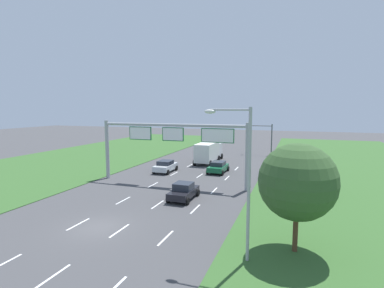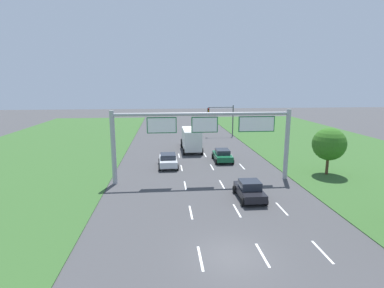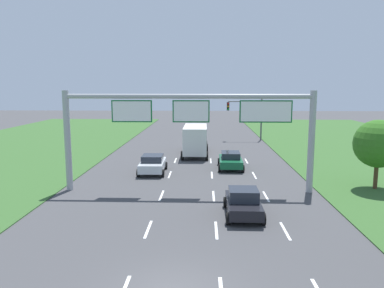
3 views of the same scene
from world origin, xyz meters
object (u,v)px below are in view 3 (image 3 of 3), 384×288
object	(u,v)px
car_mid_lane	(243,202)
roadside_tree_mid	(378,144)
car_near_red	(153,164)
sign_gantry	(192,121)
car_lead_silver	(231,160)
traffic_light_mast	(247,112)
box_truck	(196,139)

from	to	relation	value
car_mid_lane	roadside_tree_mid	size ratio (longest dim) A/B	0.80
car_mid_lane	roadside_tree_mid	distance (m)	11.81
car_near_red	sign_gantry	bearing A→B (deg)	-58.08
car_lead_silver	sign_gantry	xyz separation A→B (m)	(-3.19, -7.41, 4.19)
car_near_red	traffic_light_mast	world-z (taller)	traffic_light_mast
car_lead_silver	car_mid_lane	distance (m)	12.36
traffic_light_mast	roadside_tree_mid	bearing A→B (deg)	-75.13
roadside_tree_mid	sign_gantry	bearing A→B (deg)	-176.13
car_near_red	car_lead_silver	distance (m)	6.99
car_near_red	car_lead_silver	xyz separation A→B (m)	(6.71, 1.96, -0.03)
car_near_red	sign_gantry	size ratio (longest dim) A/B	0.24
roadside_tree_mid	car_mid_lane	bearing A→B (deg)	-149.66
car_near_red	box_truck	bearing A→B (deg)	67.94
car_lead_silver	car_mid_lane	world-z (taller)	car_mid_lane
sign_gantry	traffic_light_mast	bearing A→B (deg)	75.39
car_near_red	box_truck	distance (m)	9.52
car_near_red	sign_gantry	xyz separation A→B (m)	(3.52, -5.45, 4.16)
roadside_tree_mid	box_truck	bearing A→B (deg)	134.41
car_lead_silver	box_truck	world-z (taller)	box_truck
car_mid_lane	traffic_light_mast	size ratio (longest dim) A/B	0.71
car_near_red	roadside_tree_mid	world-z (taller)	roadside_tree_mid
traffic_light_mast	car_mid_lane	bearing A→B (deg)	-96.62
box_truck	sign_gantry	size ratio (longest dim) A/B	0.48
box_truck	traffic_light_mast	bearing A→B (deg)	58.74
car_mid_lane	traffic_light_mast	bearing A→B (deg)	83.67
traffic_light_mast	roadside_tree_mid	distance (m)	25.18
car_near_red	sign_gantry	world-z (taller)	sign_gantry
car_near_red	roadside_tree_mid	size ratio (longest dim) A/B	0.82
car_lead_silver	roadside_tree_mid	xyz separation A→B (m)	(9.84, -6.53, 2.53)
sign_gantry	traffic_light_mast	size ratio (longest dim) A/B	3.08
box_truck	roadside_tree_mid	bearing A→B (deg)	-45.40
box_truck	car_mid_lane	bearing A→B (deg)	-80.44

